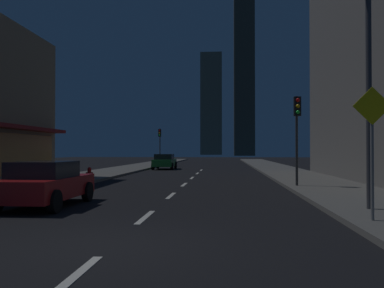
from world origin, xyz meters
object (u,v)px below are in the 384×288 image
(car_parked_far, at_px, (165,161))
(traffic_light_far_left, at_px, (160,138))
(street_lamp_right, at_px, (339,36))
(car_parked_near, at_px, (46,183))
(fire_hydrant_far_left, at_px, (89,173))
(traffic_light_near_right, at_px, (297,121))
(pedestrian_crossing_sign, at_px, (372,141))

(car_parked_far, bearing_deg, traffic_light_far_left, 101.95)
(traffic_light_far_left, distance_m, street_lamp_right, 37.25)
(car_parked_near, bearing_deg, fire_hydrant_far_left, 101.79)
(traffic_light_far_left, bearing_deg, car_parked_near, -86.88)
(car_parked_far, xyz_separation_m, traffic_light_far_left, (-1.90, 8.98, 2.45))
(fire_hydrant_far_left, bearing_deg, traffic_light_far_left, 89.04)
(traffic_light_near_right, bearing_deg, pedestrian_crossing_sign, -89.39)
(fire_hydrant_far_left, bearing_deg, car_parked_far, 81.17)
(traffic_light_far_left, xyz_separation_m, street_lamp_right, (10.88, -35.58, 1.87))
(fire_hydrant_far_left, relative_size, traffic_light_near_right, 0.16)
(car_parked_near, distance_m, street_lamp_right, 10.00)
(traffic_light_far_left, height_order, pedestrian_crossing_sign, traffic_light_far_left)
(car_parked_near, xyz_separation_m, traffic_light_far_left, (-1.90, 34.81, 2.45))
(traffic_light_near_right, distance_m, street_lamp_right, 7.72)
(car_parked_far, distance_m, pedestrian_crossing_sign, 30.03)
(car_parked_near, bearing_deg, traffic_light_near_right, 36.44)
(street_lamp_right, height_order, pedestrian_crossing_sign, street_lamp_right)
(pedestrian_crossing_sign, bearing_deg, street_lamp_right, 96.43)
(street_lamp_right, bearing_deg, pedestrian_crossing_sign, -83.57)
(car_parked_near, relative_size, fire_hydrant_far_left, 6.48)
(car_parked_far, xyz_separation_m, fire_hydrant_far_left, (-2.30, -14.81, -0.29))
(car_parked_near, xyz_separation_m, pedestrian_crossing_sign, (9.20, -2.72, 1.28))
(car_parked_near, distance_m, traffic_light_near_right, 11.57)
(fire_hydrant_far_left, bearing_deg, street_lamp_right, -46.26)
(traffic_light_far_left, bearing_deg, street_lamp_right, -73.00)
(car_parked_far, distance_m, fire_hydrant_far_left, 14.99)
(fire_hydrant_far_left, relative_size, traffic_light_far_left, 0.16)
(car_parked_far, height_order, street_lamp_right, street_lamp_right)
(pedestrian_crossing_sign, bearing_deg, traffic_light_near_right, 90.61)
(car_parked_near, height_order, car_parked_far, same)
(car_parked_near, bearing_deg, car_parked_far, 90.00)
(traffic_light_near_right, xyz_separation_m, traffic_light_far_left, (-11.00, 28.09, 0.00))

